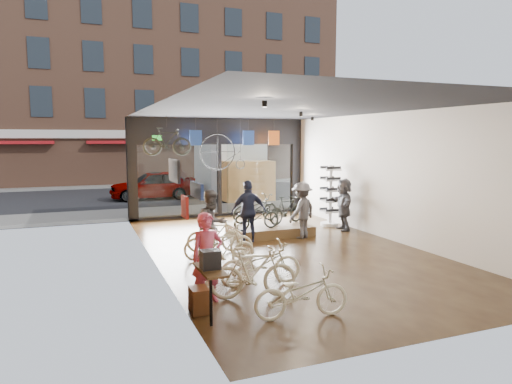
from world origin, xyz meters
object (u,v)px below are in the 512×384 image
floor_bike_2 (260,264)px  sunglasses_rack (330,196)px  display_bike_mid (287,210)px  customer_1 (212,225)px  floor_bike_1 (253,272)px  street_car (153,185)px  floor_bike_5 (215,236)px  floor_bike_4 (219,242)px  display_platform (269,229)px  display_bike_left (257,216)px  customer_0 (207,258)px  floor_bike_3 (225,250)px  customer_5 (344,204)px  floor_bike_0 (301,293)px  customer_2 (249,211)px  customer_3 (302,210)px  penny_farthing (225,153)px  display_bike_right (255,208)px  box_truck (234,170)px  hung_bike (167,142)px

floor_bike_2 → sunglasses_rack: (4.67, 5.16, 0.60)m
display_bike_mid → customer_1: (-3.14, -2.37, 0.14)m
floor_bike_1 → customer_1: size_ratio=0.94×
street_car → floor_bike_5: street_car is taller
street_car → floor_bike_4: street_car is taller
display_platform → display_bike_left: size_ratio=1.55×
customer_0 → floor_bike_3: bearing=57.9°
sunglasses_rack → customer_1: bearing=-167.1°
display_bike_left → customer_1: customer_1 is taller
floor_bike_3 → floor_bike_5: 1.71m
display_bike_mid → customer_5: size_ratio=0.87×
floor_bike_0 → customer_2: (1.17, 5.70, 0.47)m
sunglasses_rack → display_bike_mid: bearing=179.2°
customer_2 → customer_3: size_ratio=1.06×
customer_3 → penny_farthing: (-1.30, 3.64, 1.64)m
floor_bike_4 → display_bike_left: bearing=-37.8°
floor_bike_0 → floor_bike_1: size_ratio=0.99×
floor_bike_1 → floor_bike_5: bearing=5.6°
floor_bike_4 → penny_farthing: penny_farthing is taller
customer_0 → penny_farthing: penny_farthing is taller
street_car → display_platform: size_ratio=1.76×
floor_bike_4 → display_bike_right: bearing=-29.5°
floor_bike_2 → customer_1: bearing=14.3°
display_bike_mid → display_bike_right: bearing=29.9°
customer_0 → customer_3: (4.14, 4.27, 0.02)m
display_platform → customer_0: bearing=-123.7°
display_bike_right → box_truck: bearing=-26.3°
customer_0 → hung_bike: (0.66, 7.35, 2.08)m
customer_5 → customer_1: bearing=-54.0°
floor_bike_3 → customer_5: customer_5 is taller
floor_bike_3 → display_platform: (2.54, 3.34, -0.33)m
box_truck → floor_bike_0: size_ratio=4.38×
box_truck → customer_3: (-1.15, -9.88, -0.57)m
customer_5 → floor_bike_4: bearing=-53.6°
box_truck → floor_bike_0: (-4.02, -15.48, -0.99)m
display_platform → display_bike_left: display_bike_left is taller
display_bike_left → customer_2: size_ratio=0.85×
display_bike_right → customer_3: size_ratio=1.01×
customer_0 → sunglasses_rack: bearing=38.1°
sunglasses_rack → display_platform: bearing=174.2°
floor_bike_0 → display_bike_left: 6.10m
floor_bike_1 → customer_1: 2.91m
floor_bike_3 → customer_3: bearing=-64.7°
display_platform → customer_0: 6.27m
floor_bike_0 → customer_3: customer_3 is taller
display_bike_mid → customer_2: 1.77m
customer_1 → customer_0: bearing=-130.5°
display_bike_mid → customer_0: customer_0 is taller
customer_3 → customer_5: size_ratio=1.00×
penny_farthing → floor_bike_4: bearing=-109.3°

